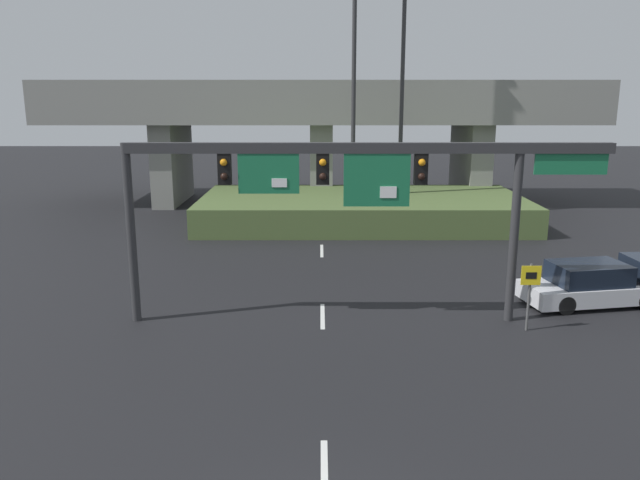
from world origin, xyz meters
TOP-DOWN VIEW (x-y plane):
  - lane_markings at (0.00, 15.57)m, footprint 0.14×28.74m
  - signal_gantry at (0.91, 10.79)m, footprint 14.99×0.44m
  - speed_limit_sign at (6.31, 9.89)m, footprint 0.60×0.11m
  - highway_light_pole_near at (1.75, 26.69)m, footprint 0.70×0.36m
  - highway_light_pole_far at (4.52, 27.70)m, footprint 0.70×0.36m
  - overpass_bridge at (0.00, 33.61)m, footprint 35.29×8.16m
  - grass_embankment at (2.30, 26.57)m, footprint 18.01×8.91m
  - parked_sedan_near_right at (9.30, 12.40)m, footprint 5.01×2.67m

SIDE VIEW (x-z plane):
  - lane_markings at x=0.00m, z-range 0.00..0.01m
  - parked_sedan_near_right at x=9.30m, z-range -0.06..1.42m
  - grass_embankment at x=2.30m, z-range 0.00..1.52m
  - speed_limit_sign at x=6.31m, z-range 0.33..2.46m
  - signal_gantry at x=0.91m, z-range 1.76..7.46m
  - overpass_bridge at x=0.00m, z-range 1.45..9.41m
  - highway_light_pole_far at x=4.52m, z-range 0.38..15.29m
  - highway_light_pole_near at x=1.75m, z-range 0.38..17.46m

